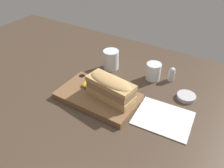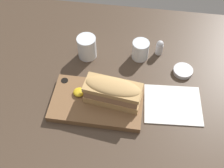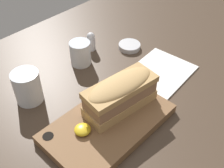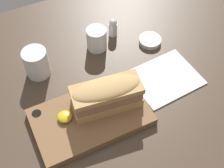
{
  "view_description": "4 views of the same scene",
  "coord_description": "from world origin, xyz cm",
  "px_view_note": "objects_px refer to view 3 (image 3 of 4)",
  "views": [
    {
      "loc": [
        45.12,
        -51.19,
        57.45
      ],
      "look_at": [
        11.1,
        3.72,
        9.84
      ],
      "focal_mm": 35.0,
      "sensor_mm": 36.0,
      "label": 1
    },
    {
      "loc": [
        18.44,
        -50.01,
        83.17
      ],
      "look_at": [
        10.57,
        5.11,
        9.67
      ],
      "focal_mm": 45.0,
      "sensor_mm": 36.0,
      "label": 2
    },
    {
      "loc": [
        -25.7,
        -29.7,
        55.77
      ],
      "look_at": [
        12.28,
        6.39,
        8.99
      ],
      "focal_mm": 45.0,
      "sensor_mm": 36.0,
      "label": 3
    },
    {
      "loc": [
        -8.12,
        -40.48,
        75.48
      ],
      "look_at": [
        13.68,
        4.42,
        10.05
      ],
      "focal_mm": 50.0,
      "sensor_mm": 36.0,
      "label": 4
    }
  ],
  "objects_px": {
    "water_glass": "(28,89)",
    "wine_glass": "(80,54)",
    "sandwich": "(120,93)",
    "salt_shaker": "(91,41)",
    "condiment_dish": "(129,46)",
    "serving_board": "(108,123)",
    "napkin": "(160,72)"
  },
  "relations": [
    {
      "from": "water_glass",
      "to": "wine_glass",
      "type": "bearing_deg",
      "value": 6.08
    },
    {
      "from": "serving_board",
      "to": "salt_shaker",
      "type": "bearing_deg",
      "value": 53.64
    },
    {
      "from": "wine_glass",
      "to": "salt_shaker",
      "type": "distance_m",
      "value": 0.08
    },
    {
      "from": "wine_glass",
      "to": "serving_board",
      "type": "bearing_deg",
      "value": -117.83
    },
    {
      "from": "condiment_dish",
      "to": "salt_shaker",
      "type": "bearing_deg",
      "value": 137.04
    },
    {
      "from": "sandwich",
      "to": "wine_glass",
      "type": "distance_m",
      "value": 0.25
    },
    {
      "from": "sandwich",
      "to": "napkin",
      "type": "height_order",
      "value": "sandwich"
    },
    {
      "from": "sandwich",
      "to": "napkin",
      "type": "bearing_deg",
      "value": 6.47
    },
    {
      "from": "sandwich",
      "to": "salt_shaker",
      "type": "distance_m",
      "value": 0.3
    },
    {
      "from": "serving_board",
      "to": "condiment_dish",
      "type": "height_order",
      "value": "serving_board"
    },
    {
      "from": "serving_board",
      "to": "water_glass",
      "type": "bearing_deg",
      "value": 109.1
    },
    {
      "from": "salt_shaker",
      "to": "condiment_dish",
      "type": "xyz_separation_m",
      "value": [
        0.09,
        -0.09,
        -0.02
      ]
    },
    {
      "from": "sandwich",
      "to": "condiment_dish",
      "type": "bearing_deg",
      "value": 36.13
    },
    {
      "from": "wine_glass",
      "to": "water_glass",
      "type": "bearing_deg",
      "value": -173.92
    },
    {
      "from": "serving_board",
      "to": "napkin",
      "type": "relative_size",
      "value": 1.51
    },
    {
      "from": "serving_board",
      "to": "napkin",
      "type": "distance_m",
      "value": 0.26
    },
    {
      "from": "sandwich",
      "to": "condiment_dish",
      "type": "height_order",
      "value": "sandwich"
    },
    {
      "from": "water_glass",
      "to": "wine_glass",
      "type": "xyz_separation_m",
      "value": [
        0.2,
        0.02,
        -0.01
      ]
    },
    {
      "from": "serving_board",
      "to": "wine_glass",
      "type": "bearing_deg",
      "value": 62.17
    },
    {
      "from": "sandwich",
      "to": "condiment_dish",
      "type": "relative_size",
      "value": 2.66
    },
    {
      "from": "salt_shaker",
      "to": "condiment_dish",
      "type": "height_order",
      "value": "salt_shaker"
    },
    {
      "from": "napkin",
      "to": "salt_shaker",
      "type": "xyz_separation_m",
      "value": [
        -0.06,
        0.24,
        0.03
      ]
    },
    {
      "from": "water_glass",
      "to": "napkin",
      "type": "distance_m",
      "value": 0.38
    },
    {
      "from": "sandwich",
      "to": "wine_glass",
      "type": "bearing_deg",
      "value": 72.3
    },
    {
      "from": "water_glass",
      "to": "salt_shaker",
      "type": "xyz_separation_m",
      "value": [
        0.28,
        0.05,
        -0.01
      ]
    },
    {
      "from": "water_glass",
      "to": "wine_glass",
      "type": "relative_size",
      "value": 1.2
    },
    {
      "from": "condiment_dish",
      "to": "sandwich",
      "type": "bearing_deg",
      "value": -143.87
    },
    {
      "from": "salt_shaker",
      "to": "water_glass",
      "type": "bearing_deg",
      "value": -169.29
    },
    {
      "from": "sandwich",
      "to": "wine_glass",
      "type": "relative_size",
      "value": 2.57
    },
    {
      "from": "wine_glass",
      "to": "condiment_dish",
      "type": "bearing_deg",
      "value": -18.78
    },
    {
      "from": "serving_board",
      "to": "water_glass",
      "type": "distance_m",
      "value": 0.23
    },
    {
      "from": "serving_board",
      "to": "sandwich",
      "type": "bearing_deg",
      "value": 9.82
    }
  ]
}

